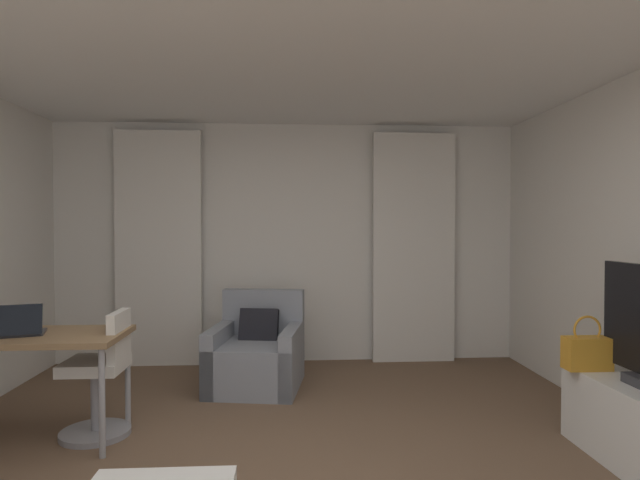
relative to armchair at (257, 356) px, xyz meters
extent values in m
cube|color=silver|center=(0.29, 0.95, 1.02)|extent=(5.12, 0.06, 2.60)
cube|color=white|center=(0.29, -2.08, 2.35)|extent=(5.12, 6.12, 0.06)
cube|color=silver|center=(-1.09, 0.82, 0.97)|extent=(0.90, 0.06, 2.50)
cube|color=silver|center=(1.66, 0.82, 0.97)|extent=(0.90, 0.06, 2.50)
cube|color=gray|center=(-0.01, -0.04, -0.07)|extent=(0.91, 0.96, 0.43)
cube|color=gray|center=(0.05, 0.31, 0.36)|extent=(0.80, 0.26, 0.44)
cube|color=gray|center=(0.32, -0.09, 0.00)|extent=(0.25, 0.86, 0.57)
cube|color=gray|center=(-0.34, 0.01, 0.00)|extent=(0.25, 0.86, 0.57)
cube|color=black|center=(0.01, 0.09, 0.24)|extent=(0.39, 0.25, 0.37)
cube|color=olive|center=(-1.50, -1.17, 0.44)|extent=(1.30, 0.64, 0.04)
cylinder|color=#99999E|center=(-0.90, -0.90, 0.07)|extent=(0.04, 0.04, 0.71)
cylinder|color=#99999E|center=(-0.90, -1.44, 0.07)|extent=(0.04, 0.04, 0.71)
cylinder|color=gray|center=(-1.07, -1.07, -0.05)|extent=(0.06, 0.06, 0.46)
cylinder|color=gray|center=(-1.07, -1.07, -0.26)|extent=(0.48, 0.48, 0.04)
cube|color=silver|center=(-1.07, -1.07, 0.22)|extent=(0.40, 0.40, 0.08)
cube|color=silver|center=(-0.90, -1.07, 0.43)|extent=(0.06, 0.36, 0.34)
cube|color=#2D2D33|center=(-1.53, -1.19, 0.47)|extent=(0.37, 0.30, 0.02)
cube|color=black|center=(-1.50, -1.29, 0.58)|extent=(0.32, 0.14, 0.20)
cube|color=orange|center=(2.31, -1.42, 0.33)|extent=(0.30, 0.14, 0.22)
torus|color=orange|center=(2.31, -1.42, 0.49)|extent=(0.20, 0.02, 0.20)
camera|label=1|loc=(0.29, -4.83, 1.19)|focal=29.38mm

